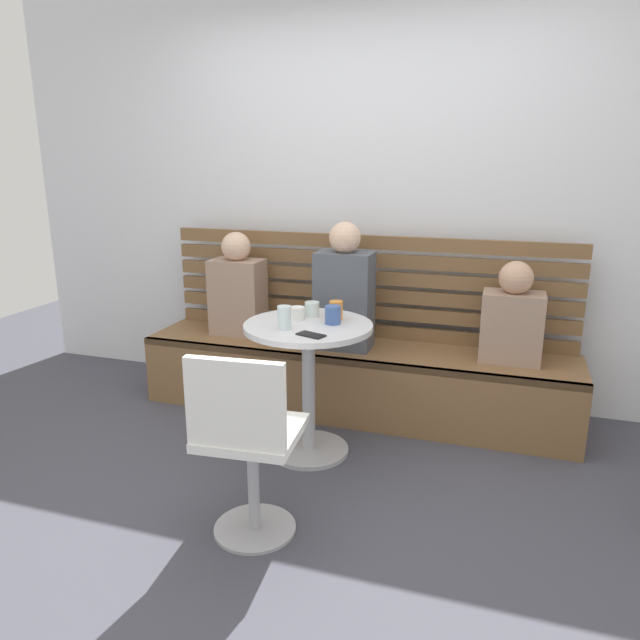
# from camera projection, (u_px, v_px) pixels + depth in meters

# --- Properties ---
(ground) EXTENTS (8.00, 8.00, 0.00)m
(ground) POSITION_uv_depth(u_px,v_px,m) (285.00, 515.00, 2.70)
(ground) COLOR #42424C
(back_wall) EXTENTS (5.20, 0.10, 2.90)m
(back_wall) POSITION_uv_depth(u_px,v_px,m) (374.00, 178.00, 3.81)
(back_wall) COLOR silver
(back_wall) RESTS_ON ground
(booth_bench) EXTENTS (2.70, 0.52, 0.44)m
(booth_bench) POSITION_uv_depth(u_px,v_px,m) (353.00, 379.00, 3.74)
(booth_bench) COLOR brown
(booth_bench) RESTS_ON ground
(booth_backrest) EXTENTS (2.65, 0.04, 0.67)m
(booth_backrest) POSITION_uv_depth(u_px,v_px,m) (364.00, 286.00, 3.81)
(booth_backrest) COLOR brown
(booth_backrest) RESTS_ON booth_bench
(cafe_table) EXTENTS (0.68, 0.68, 0.74)m
(cafe_table) POSITION_uv_depth(u_px,v_px,m) (308.00, 364.00, 3.14)
(cafe_table) COLOR #ADADB2
(cafe_table) RESTS_ON ground
(white_chair) EXTENTS (0.43, 0.43, 0.85)m
(white_chair) POSITION_uv_depth(u_px,v_px,m) (247.00, 440.00, 2.41)
(white_chair) COLOR #ADADB2
(white_chair) RESTS_ON ground
(person_adult) EXTENTS (0.34, 0.22, 0.78)m
(person_adult) POSITION_uv_depth(u_px,v_px,m) (344.00, 292.00, 3.58)
(person_adult) COLOR #4C515B
(person_adult) RESTS_ON booth_bench
(person_child_left) EXTENTS (0.34, 0.22, 0.68)m
(person_child_left) POSITION_uv_depth(u_px,v_px,m) (238.00, 290.00, 3.87)
(person_child_left) COLOR #9E7F6B
(person_child_left) RESTS_ON booth_bench
(person_child_middle) EXTENTS (0.34, 0.22, 0.59)m
(person_child_middle) POSITION_uv_depth(u_px,v_px,m) (512.00, 318.00, 3.35)
(person_child_middle) COLOR #9E7F6B
(person_child_middle) RESTS_ON booth_bench
(cup_ceramic_white) EXTENTS (0.08, 0.08, 0.07)m
(cup_ceramic_white) POSITION_uv_depth(u_px,v_px,m) (297.00, 313.00, 3.15)
(cup_ceramic_white) COLOR white
(cup_ceramic_white) RESTS_ON cafe_table
(cup_mug_blue) EXTENTS (0.08, 0.08, 0.09)m
(cup_mug_blue) POSITION_uv_depth(u_px,v_px,m) (333.00, 315.00, 3.07)
(cup_mug_blue) COLOR #3D5B9E
(cup_mug_blue) RESTS_ON cafe_table
(cup_glass_tall) EXTENTS (0.07, 0.07, 0.12)m
(cup_glass_tall) POSITION_uv_depth(u_px,v_px,m) (284.00, 318.00, 2.97)
(cup_glass_tall) COLOR silver
(cup_glass_tall) RESTS_ON cafe_table
(cup_glass_short) EXTENTS (0.08, 0.08, 0.08)m
(cup_glass_short) POSITION_uv_depth(u_px,v_px,m) (312.00, 309.00, 3.22)
(cup_glass_short) COLOR silver
(cup_glass_short) RESTS_ON cafe_table
(cup_tumbler_orange) EXTENTS (0.07, 0.07, 0.10)m
(cup_tumbler_orange) POSITION_uv_depth(u_px,v_px,m) (336.00, 310.00, 3.16)
(cup_tumbler_orange) COLOR orange
(cup_tumbler_orange) RESTS_ON cafe_table
(phone_on_table) EXTENTS (0.16, 0.11, 0.01)m
(phone_on_table) POSITION_uv_depth(u_px,v_px,m) (311.00, 335.00, 2.88)
(phone_on_table) COLOR black
(phone_on_table) RESTS_ON cafe_table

